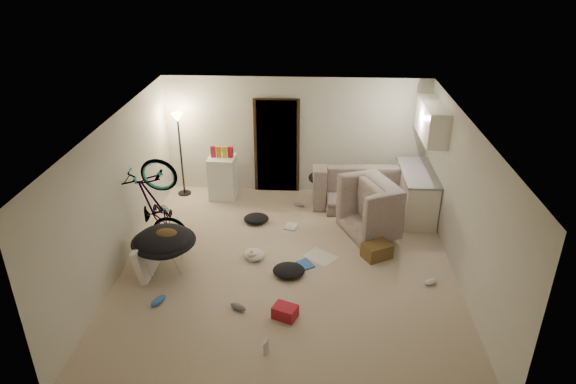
# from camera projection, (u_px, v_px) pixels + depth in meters

# --- Properties ---
(floor) EXTENTS (5.50, 6.00, 0.02)m
(floor) POSITION_uv_depth(u_px,v_px,m) (288.00, 266.00, 8.67)
(floor) COLOR #C6B398
(floor) RESTS_ON ground
(ceiling) EXTENTS (5.50, 6.00, 0.02)m
(ceiling) POSITION_uv_depth(u_px,v_px,m) (288.00, 124.00, 7.57)
(ceiling) COLOR white
(ceiling) RESTS_ON wall_back
(wall_back) EXTENTS (5.50, 0.02, 2.50)m
(wall_back) POSITION_uv_depth(u_px,v_px,m) (296.00, 136.00, 10.83)
(wall_back) COLOR beige
(wall_back) RESTS_ON floor
(wall_front) EXTENTS (5.50, 0.02, 2.50)m
(wall_front) POSITION_uv_depth(u_px,v_px,m) (273.00, 327.00, 5.42)
(wall_front) COLOR beige
(wall_front) RESTS_ON floor
(wall_left) EXTENTS (0.02, 6.00, 2.50)m
(wall_left) POSITION_uv_depth(u_px,v_px,m) (117.00, 195.00, 8.26)
(wall_left) COLOR beige
(wall_left) RESTS_ON floor
(wall_right) EXTENTS (0.02, 6.00, 2.50)m
(wall_right) POSITION_uv_depth(u_px,v_px,m) (465.00, 204.00, 7.99)
(wall_right) COLOR beige
(wall_right) RESTS_ON floor
(doorway) EXTENTS (0.85, 0.10, 2.04)m
(doorway) POSITION_uv_depth(u_px,v_px,m) (277.00, 146.00, 10.91)
(doorway) COLOR black
(doorway) RESTS_ON floor
(door_trim) EXTENTS (0.97, 0.04, 2.10)m
(door_trim) POSITION_uv_depth(u_px,v_px,m) (277.00, 147.00, 10.88)
(door_trim) COLOR #312011
(door_trim) RESTS_ON floor
(floor_lamp) EXTENTS (0.28, 0.28, 1.81)m
(floor_lamp) POSITION_uv_depth(u_px,v_px,m) (179.00, 137.00, 10.59)
(floor_lamp) COLOR black
(floor_lamp) RESTS_ON floor
(kitchen_counter) EXTENTS (0.60, 1.50, 0.88)m
(kitchen_counter) POSITION_uv_depth(u_px,v_px,m) (416.00, 194.00, 10.15)
(kitchen_counter) COLOR silver
(kitchen_counter) RESTS_ON floor
(counter_top) EXTENTS (0.64, 1.54, 0.04)m
(counter_top) POSITION_uv_depth(u_px,v_px,m) (418.00, 173.00, 9.95)
(counter_top) COLOR gray
(counter_top) RESTS_ON kitchen_counter
(kitchen_uppers) EXTENTS (0.38, 1.40, 0.65)m
(kitchen_uppers) POSITION_uv_depth(u_px,v_px,m) (432.00, 121.00, 9.49)
(kitchen_uppers) COLOR silver
(kitchen_uppers) RESTS_ON wall_right
(sofa) EXTENTS (2.32, 0.99, 0.67)m
(sofa) POSITION_uv_depth(u_px,v_px,m) (367.00, 188.00, 10.65)
(sofa) COLOR #3E473E
(sofa) RESTS_ON floor
(armchair) EXTENTS (1.44, 1.52, 0.78)m
(armchair) POSITION_uv_depth(u_px,v_px,m) (388.00, 212.00, 9.57)
(armchair) COLOR #3E473E
(armchair) RESTS_ON floor
(bicycle) EXTENTS (1.86, 0.89, 1.05)m
(bicycle) POSITION_uv_depth(u_px,v_px,m) (158.00, 225.00, 8.97)
(bicycle) COLOR black
(bicycle) RESTS_ON floor
(book_asset) EXTENTS (0.24, 0.21, 0.02)m
(book_asset) POSITION_uv_depth(u_px,v_px,m) (264.00, 356.00, 6.76)
(book_asset) COLOR #A91929
(book_asset) RESTS_ON floor
(mini_fridge) EXTENTS (0.56, 0.56, 0.91)m
(mini_fridge) POSITION_uv_depth(u_px,v_px,m) (223.00, 177.00, 10.83)
(mini_fridge) COLOR white
(mini_fridge) RESTS_ON floor
(snack_box_0) EXTENTS (0.10, 0.07, 0.30)m
(snack_box_0) POSITION_uv_depth(u_px,v_px,m) (213.00, 153.00, 10.60)
(snack_box_0) COLOR #A91929
(snack_box_0) RESTS_ON mini_fridge
(snack_box_1) EXTENTS (0.10, 0.08, 0.30)m
(snack_box_1) POSITION_uv_depth(u_px,v_px,m) (219.00, 153.00, 10.60)
(snack_box_1) COLOR #C18118
(snack_box_1) RESTS_ON mini_fridge
(snack_box_2) EXTENTS (0.11, 0.08, 0.30)m
(snack_box_2) POSITION_uv_depth(u_px,v_px,m) (225.00, 153.00, 10.59)
(snack_box_2) COLOR gold
(snack_box_2) RESTS_ON mini_fridge
(snack_box_3) EXTENTS (0.11, 0.09, 0.30)m
(snack_box_3) POSITION_uv_depth(u_px,v_px,m) (231.00, 154.00, 10.59)
(snack_box_3) COLOR #A91929
(snack_box_3) RESTS_ON mini_fridge
(saucer_chair) EXTENTS (1.04, 1.04, 0.74)m
(saucer_chair) POSITION_uv_depth(u_px,v_px,m) (164.00, 246.00, 8.39)
(saucer_chair) COLOR silver
(saucer_chair) RESTS_ON floor
(hoodie) EXTENTS (0.49, 0.41, 0.22)m
(hoodie) POSITION_uv_depth(u_px,v_px,m) (166.00, 236.00, 8.27)
(hoodie) COLOR #4D331A
(hoodie) RESTS_ON saucer_chair
(sofa_drape) EXTENTS (0.57, 0.48, 0.28)m
(sofa_drape) POSITION_uv_depth(u_px,v_px,m) (322.00, 178.00, 10.60)
(sofa_drape) COLOR black
(sofa_drape) RESTS_ON sofa
(tv_box) EXTENTS (0.25, 0.89, 0.59)m
(tv_box) POSITION_uv_depth(u_px,v_px,m) (148.00, 255.00, 8.42)
(tv_box) COLOR silver
(tv_box) RESTS_ON floor
(drink_case_a) EXTENTS (0.57, 0.52, 0.27)m
(drink_case_a) POSITION_uv_depth(u_px,v_px,m) (377.00, 251.00, 8.84)
(drink_case_a) COLOR brown
(drink_case_a) RESTS_ON floor
(drink_case_b) EXTENTS (0.40, 0.36, 0.19)m
(drink_case_b) POSITION_uv_depth(u_px,v_px,m) (285.00, 312.00, 7.43)
(drink_case_b) COLOR #A91929
(drink_case_b) RESTS_ON floor
(juicer) EXTENTS (0.15, 0.15, 0.22)m
(juicer) POSITION_uv_depth(u_px,v_px,m) (252.00, 256.00, 8.78)
(juicer) COLOR beige
(juicer) RESTS_ON floor
(newspaper) EXTENTS (0.64, 0.62, 0.01)m
(newspaper) POSITION_uv_depth(u_px,v_px,m) (320.00, 257.00, 8.91)
(newspaper) COLOR silver
(newspaper) RESTS_ON floor
(book_blue) EXTENTS (0.34, 0.36, 0.03)m
(book_blue) POSITION_uv_depth(u_px,v_px,m) (305.00, 264.00, 8.68)
(book_blue) COLOR #325EB5
(book_blue) RESTS_ON floor
(book_white) EXTENTS (0.28, 0.33, 0.03)m
(book_white) POSITION_uv_depth(u_px,v_px,m) (291.00, 226.00, 9.84)
(book_white) COLOR silver
(book_white) RESTS_ON floor
(shoe_0) EXTENTS (0.27, 0.17, 0.09)m
(shoe_0) POSITION_uv_depth(u_px,v_px,m) (262.00, 219.00, 10.03)
(shoe_0) COLOR #325EB5
(shoe_0) RESTS_ON floor
(shoe_1) EXTENTS (0.27, 0.20, 0.09)m
(shoe_1) POSITION_uv_depth(u_px,v_px,m) (299.00, 204.00, 10.60)
(shoe_1) COLOR slate
(shoe_1) RESTS_ON floor
(shoe_2) EXTENTS (0.24, 0.31, 0.11)m
(shoe_2) POSITION_uv_depth(u_px,v_px,m) (158.00, 301.00, 7.73)
(shoe_2) COLOR #325EB5
(shoe_2) RESTS_ON floor
(shoe_3) EXTENTS (0.30, 0.23, 0.10)m
(shoe_3) POSITION_uv_depth(u_px,v_px,m) (238.00, 307.00, 7.60)
(shoe_3) COLOR slate
(shoe_3) RESTS_ON floor
(shoe_4) EXTENTS (0.26, 0.22, 0.09)m
(shoe_4) POSITION_uv_depth(u_px,v_px,m) (431.00, 282.00, 8.17)
(shoe_4) COLOR white
(shoe_4) RESTS_ON floor
(clothes_lump_a) EXTENTS (0.53, 0.46, 0.17)m
(clothes_lump_a) POSITION_uv_depth(u_px,v_px,m) (289.00, 270.00, 8.39)
(clothes_lump_a) COLOR black
(clothes_lump_a) RESTS_ON floor
(clothes_lump_b) EXTENTS (0.52, 0.46, 0.15)m
(clothes_lump_b) POSITION_uv_depth(u_px,v_px,m) (256.00, 219.00, 10.00)
(clothes_lump_b) COLOR black
(clothes_lump_b) RESTS_ON floor
(clothes_lump_c) EXTENTS (0.52, 0.53, 0.12)m
(clothes_lump_c) POSITION_uv_depth(u_px,v_px,m) (254.00, 254.00, 8.86)
(clothes_lump_c) COLOR silver
(clothes_lump_c) RESTS_ON floor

